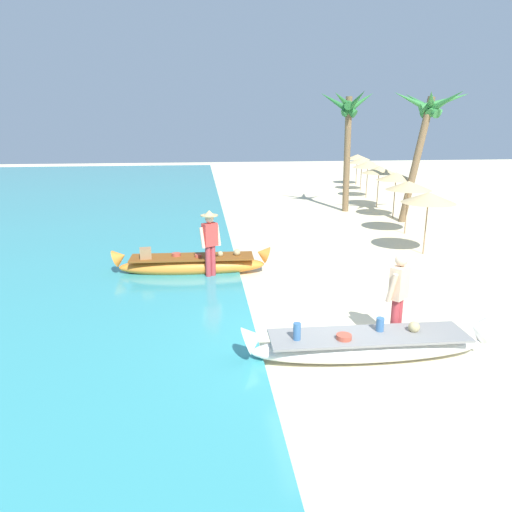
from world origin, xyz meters
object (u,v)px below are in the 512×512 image
(palm_tree_tall_inland, at_px, (348,116))
(palm_tree_leaning_seaward, at_px, (428,115))
(person_tourist_customer, at_px, (398,293))
(boat_orange_midground, at_px, (192,264))
(boat_white_foreground, at_px, (368,345))
(person_vendor_hatted, at_px, (210,240))

(palm_tree_tall_inland, bearing_deg, palm_tree_leaning_seaward, -47.60)
(person_tourist_customer, height_order, palm_tree_tall_inland, palm_tree_tall_inland)
(boat_orange_midground, distance_m, palm_tree_leaning_seaward, 11.57)
(person_tourist_customer, xyz_separation_m, palm_tree_leaning_seaward, (5.31, 10.46, 3.21))
(boat_orange_midground, bearing_deg, person_tourist_customer, -49.66)
(boat_white_foreground, xyz_separation_m, palm_tree_tall_inland, (3.67, 13.62, 3.90))
(person_tourist_customer, bearing_deg, boat_white_foreground, -141.69)
(palm_tree_tall_inland, bearing_deg, person_tourist_customer, -102.71)
(person_vendor_hatted, xyz_separation_m, palm_tree_leaning_seaward, (8.61, 6.43, 3.11))
(boat_white_foreground, distance_m, boat_orange_midground, 5.89)
(boat_orange_midground, xyz_separation_m, palm_tree_leaning_seaward, (9.10, 6.00, 3.88))
(boat_white_foreground, height_order, boat_orange_midground, boat_orange_midground)
(boat_white_foreground, xyz_separation_m, palm_tree_leaning_seaward, (6.04, 11.03, 3.91))
(boat_orange_midground, distance_m, person_vendor_hatted, 1.01)
(boat_white_foreground, bearing_deg, person_tourist_customer, 38.31)
(person_tourist_customer, bearing_deg, palm_tree_leaning_seaward, 63.08)
(person_vendor_hatted, distance_m, palm_tree_leaning_seaward, 11.19)
(boat_white_foreground, relative_size, palm_tree_tall_inland, 0.83)
(boat_orange_midground, xyz_separation_m, palm_tree_tall_inland, (6.73, 8.59, 3.86))
(person_tourist_customer, relative_size, palm_tree_tall_inland, 0.32)
(boat_white_foreground, xyz_separation_m, boat_orange_midground, (-3.06, 5.04, 0.04))
(palm_tree_leaning_seaward, bearing_deg, palm_tree_tall_inland, 132.40)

